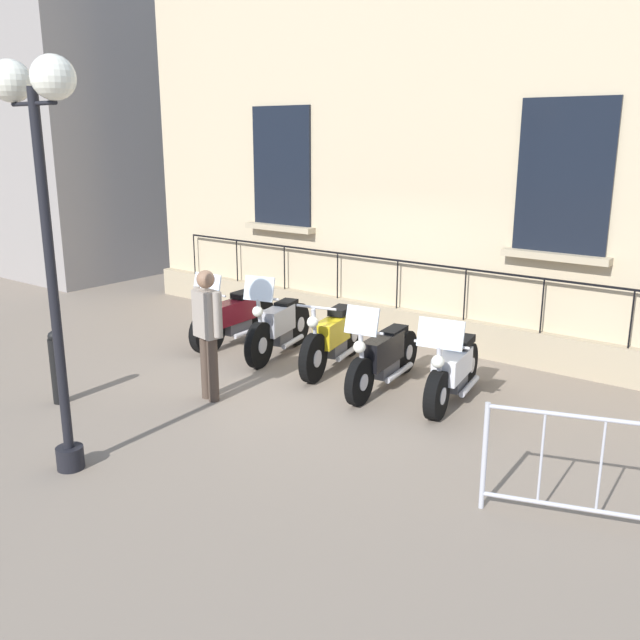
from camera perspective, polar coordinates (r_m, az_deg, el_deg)
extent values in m
plane|color=gray|center=(10.14, 0.08, -4.34)|extent=(60.00, 60.00, 0.00)
cube|color=#C6B28E|center=(11.66, 7.87, 15.66)|extent=(0.60, 11.67, 7.03)
cube|color=tan|center=(11.75, 6.38, -0.30)|extent=(0.20, 11.67, 0.55)
cube|color=black|center=(10.33, 19.48, 11.09)|extent=(0.06, 1.33, 2.11)
cube|color=tan|center=(10.38, 18.81, 4.98)|extent=(0.24, 1.53, 0.10)
cube|color=black|center=(12.89, -3.18, 12.54)|extent=(0.06, 1.33, 2.11)
cube|color=tan|center=(12.93, -3.34, 7.61)|extent=(0.24, 1.53, 0.10)
cube|color=black|center=(11.47, 6.44, 4.90)|extent=(0.03, 9.80, 0.03)
cylinder|color=black|center=(14.64, -10.32, 5.34)|extent=(0.02, 0.02, 0.81)
cylinder|color=black|center=(13.77, -6.86, 4.87)|extent=(0.02, 0.02, 0.81)
cylinder|color=black|center=(12.96, -2.95, 4.32)|extent=(0.02, 0.02, 0.81)
cylinder|color=black|center=(12.21, 1.45, 3.67)|extent=(0.02, 0.02, 0.81)
cylinder|color=black|center=(11.55, 6.38, 2.92)|extent=(0.02, 0.02, 0.81)
cylinder|color=black|center=(10.99, 11.85, 2.06)|extent=(0.02, 0.02, 0.81)
cylinder|color=black|center=(10.54, 17.84, 1.09)|extent=(0.02, 0.02, 0.81)
cylinder|color=black|center=(10.22, 24.28, 0.04)|extent=(0.02, 0.02, 0.81)
cylinder|color=black|center=(11.05, -9.27, -1.04)|extent=(0.69, 0.19, 0.68)
cylinder|color=silver|center=(11.05, -9.27, -1.04)|extent=(0.25, 0.19, 0.24)
cylinder|color=black|center=(11.99, -5.06, 0.37)|extent=(0.69, 0.19, 0.68)
cylinder|color=silver|center=(11.99, -5.06, 0.37)|extent=(0.25, 0.19, 0.24)
cube|color=maroon|center=(11.42, -7.28, 0.67)|extent=(0.92, 0.34, 0.35)
cube|color=#4C4C51|center=(11.56, -6.91, -0.42)|extent=(0.55, 0.26, 0.24)
cube|color=black|center=(11.63, -6.13, 2.16)|extent=(0.52, 0.29, 0.10)
cylinder|color=silver|center=(11.01, -9.16, 0.55)|extent=(0.16, 0.07, 0.62)
cylinder|color=silver|center=(10.97, -9.05, 2.15)|extent=(0.07, 0.64, 0.04)
sphere|color=white|center=(10.93, -9.44, 1.12)|extent=(0.16, 0.16, 0.16)
cylinder|color=silver|center=(11.62, -5.73, -0.91)|extent=(0.82, 0.13, 0.08)
cube|color=silver|center=(10.90, -9.30, 2.86)|extent=(0.15, 0.53, 0.36)
cylinder|color=black|center=(10.30, -5.05, -2.07)|extent=(0.70, 0.27, 0.70)
cylinder|color=silver|center=(10.30, -5.05, -2.07)|extent=(0.27, 0.19, 0.24)
cylinder|color=black|center=(11.39, -1.87, -0.32)|extent=(0.70, 0.27, 0.70)
cylinder|color=silver|center=(11.39, -1.87, -0.32)|extent=(0.27, 0.19, 0.24)
cube|color=#B2B2BC|center=(10.73, -3.52, -0.02)|extent=(0.76, 0.42, 0.39)
cube|color=#4C4C51|center=(10.89, -3.25, -1.26)|extent=(0.47, 0.30, 0.24)
cube|color=black|center=(10.94, -2.80, 1.34)|extent=(0.45, 0.32, 0.10)
cylinder|color=silver|center=(10.24, -4.95, -0.13)|extent=(0.17, 0.09, 0.71)
cylinder|color=silver|center=(10.20, -4.86, 1.83)|extent=(0.17, 0.58, 0.04)
sphere|color=white|center=(10.14, -5.17, 0.70)|extent=(0.16, 0.16, 0.16)
cylinder|color=silver|center=(10.97, -2.25, -1.78)|extent=(0.65, 0.22, 0.08)
cube|color=silver|center=(10.11, -5.04, 2.59)|extent=(0.23, 0.49, 0.36)
cylinder|color=black|center=(9.66, -0.55, -3.15)|extent=(0.71, 0.27, 0.70)
cylinder|color=silver|center=(9.66, -0.55, -3.15)|extent=(0.27, 0.19, 0.25)
cylinder|color=black|center=(10.84, 2.55, -1.12)|extent=(0.71, 0.27, 0.70)
cylinder|color=silver|center=(10.84, 2.55, -1.12)|extent=(0.27, 0.19, 0.25)
cube|color=gold|center=(10.14, 0.98, -0.96)|extent=(0.81, 0.43, 0.36)
cube|color=#4C4C51|center=(10.30, 1.20, -2.19)|extent=(0.50, 0.31, 0.25)
cube|color=black|center=(10.36, 1.71, 0.79)|extent=(0.47, 0.33, 0.10)
cylinder|color=silver|center=(9.60, -0.43, -1.07)|extent=(0.17, 0.09, 0.71)
cylinder|color=silver|center=(9.55, -0.30, 1.04)|extent=(0.16, 0.59, 0.04)
sphere|color=white|center=(9.49, -0.61, -0.17)|extent=(0.16, 0.16, 0.16)
cylinder|color=silver|center=(10.40, 2.27, -2.73)|extent=(0.69, 0.23, 0.08)
cylinder|color=black|center=(8.89, 3.28, -5.09)|extent=(0.64, 0.20, 0.63)
cylinder|color=silver|center=(8.89, 3.28, -5.09)|extent=(0.23, 0.17, 0.22)
cylinder|color=black|center=(10.14, 7.04, -2.60)|extent=(0.64, 0.20, 0.63)
cylinder|color=silver|center=(10.14, 7.04, -2.60)|extent=(0.23, 0.17, 0.22)
cube|color=black|center=(9.39, 5.19, -2.49)|extent=(0.91, 0.36, 0.39)
cube|color=#4C4C51|center=(9.56, 5.41, -3.86)|extent=(0.55, 0.26, 0.22)
cube|color=black|center=(9.65, 6.13, -0.96)|extent=(0.52, 0.28, 0.10)
cylinder|color=silver|center=(8.82, 3.46, -3.01)|extent=(0.17, 0.08, 0.66)
cylinder|color=silver|center=(8.77, 3.64, -0.91)|extent=(0.10, 0.55, 0.04)
sphere|color=white|center=(8.72, 3.27, -2.23)|extent=(0.16, 0.16, 0.16)
cylinder|color=silver|center=(9.69, 6.56, -4.31)|extent=(0.80, 0.18, 0.08)
cube|color=silver|center=(8.68, 3.48, -0.05)|extent=(0.18, 0.46, 0.36)
cylinder|color=black|center=(8.57, 9.60, -6.12)|extent=(0.63, 0.26, 0.61)
cylinder|color=silver|center=(8.57, 9.60, -6.12)|extent=(0.24, 0.21, 0.21)
cylinder|color=black|center=(9.75, 12.00, -3.60)|extent=(0.63, 0.26, 0.61)
cylinder|color=silver|center=(9.75, 12.00, -3.60)|extent=(0.24, 0.21, 0.21)
cube|color=silver|center=(9.05, 10.85, -3.67)|extent=(0.84, 0.45, 0.33)
cube|color=#4C4C51|center=(9.21, 10.96, -4.86)|extent=(0.52, 0.33, 0.21)
cube|color=black|center=(9.28, 11.52, -1.69)|extent=(0.49, 0.36, 0.10)
cylinder|color=silver|center=(8.51, 9.80, -4.08)|extent=(0.17, 0.09, 0.63)
cylinder|color=silver|center=(8.46, 9.99, -2.01)|extent=(0.15, 0.69, 0.04)
sphere|color=white|center=(8.41, 9.69, -3.40)|extent=(0.16, 0.16, 0.16)
cylinder|color=silver|center=(9.34, 12.21, -5.34)|extent=(0.72, 0.20, 0.08)
cube|color=silver|center=(8.36, 9.92, -1.14)|extent=(0.22, 0.58, 0.36)
cylinder|color=black|center=(7.78, -19.90, -10.62)|extent=(0.28, 0.28, 0.24)
cylinder|color=black|center=(7.21, -21.15, 2.23)|extent=(0.10, 0.10, 3.79)
cylinder|color=black|center=(7.22, -23.27, 16.04)|extent=(0.04, 0.35, 0.04)
sphere|color=white|center=(7.38, -24.15, 17.54)|extent=(0.39, 0.39, 0.39)
cylinder|color=black|center=(6.92, -21.76, 16.28)|extent=(0.04, 0.35, 0.04)
sphere|color=white|center=(6.78, -21.13, 18.16)|extent=(0.39, 0.39, 0.39)
cylinder|color=#B7B7BF|center=(6.62, 13.40, -10.87)|extent=(0.05, 0.05, 1.05)
cylinder|color=#B7B7BF|center=(6.46, 24.72, -7.76)|extent=(0.83, 2.35, 0.04)
cylinder|color=#B7B7BF|center=(6.82, 23.90, -14.53)|extent=(0.83, 2.35, 0.04)
cylinder|color=#B7B7BF|center=(6.57, 17.80, -10.67)|extent=(0.02, 0.02, 0.87)
cylinder|color=#B7B7BF|center=(6.60, 22.16, -10.99)|extent=(0.02, 0.02, 0.87)
cylinder|color=black|center=(9.51, -20.85, -3.96)|extent=(0.17, 0.17, 0.86)
sphere|color=black|center=(9.38, -21.11, -1.28)|extent=(0.15, 0.15, 0.15)
cylinder|color=#47382D|center=(9.06, -8.82, -4.07)|extent=(0.14, 0.14, 0.86)
cylinder|color=#47382D|center=(9.19, -9.38, -3.82)|extent=(0.14, 0.14, 0.86)
cube|color=gray|center=(8.91, -9.30, 0.50)|extent=(0.28, 0.39, 0.61)
sphere|color=#8C664C|center=(8.81, -9.42, 3.33)|extent=(0.23, 0.23, 0.23)
cylinder|color=gray|center=(8.73, -8.51, 0.43)|extent=(0.09, 0.09, 0.58)
cylinder|color=gray|center=(9.09, -10.07, 0.94)|extent=(0.09, 0.09, 0.58)
cube|color=gray|center=(19.94, -21.29, 22.75)|extent=(4.59, 6.29, 12.71)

